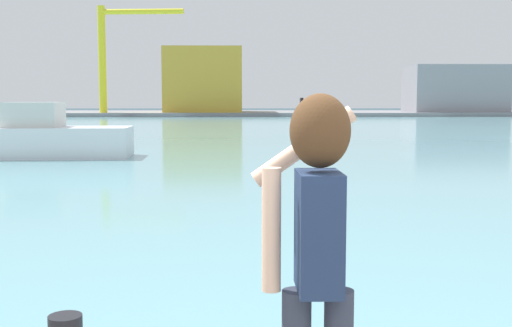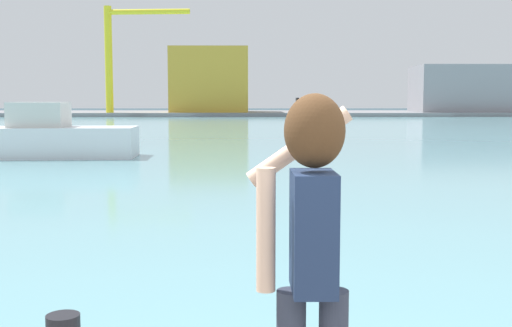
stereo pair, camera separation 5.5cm
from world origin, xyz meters
TOP-DOWN VIEW (x-y plane):
  - ground_plane at (0.00, 50.00)m, footprint 220.00×220.00m
  - harbor_water at (0.00, 52.00)m, footprint 140.00×100.00m
  - far_shore_dock at (0.00, 92.00)m, footprint 140.00×20.00m
  - person_photographer at (-0.37, 0.88)m, footprint 0.52×0.55m
  - boat_moored at (-8.38, 23.60)m, footprint 6.16×2.71m
  - warehouse_left at (-6.01, 89.90)m, footprint 10.71×12.26m
  - warehouse_right at (29.45, 88.18)m, footprint 12.98×8.60m
  - port_crane at (-17.72, 83.88)m, footprint 11.47×1.82m

SIDE VIEW (x-z plane):
  - ground_plane at x=0.00m, z-range 0.00..0.00m
  - harbor_water at x=0.00m, z-range 0.00..0.02m
  - far_shore_dock at x=0.00m, z-range 0.00..0.52m
  - boat_moored at x=-8.38m, z-range -0.28..1.93m
  - person_photographer at x=-0.37m, z-range 0.84..2.58m
  - warehouse_right at x=29.45m, z-range 0.52..7.04m
  - warehouse_left at x=-6.01m, z-range 0.52..9.44m
  - port_crane at x=-17.72m, z-range 2.25..16.33m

